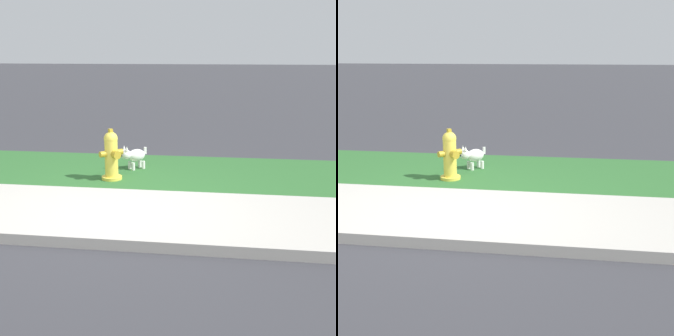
{
  "view_description": "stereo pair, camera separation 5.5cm",
  "coord_description": "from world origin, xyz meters",
  "views": [
    {
      "loc": [
        1.41,
        -5.27,
        1.93
      ],
      "look_at": [
        0.57,
        0.72,
        0.4
      ],
      "focal_mm": 50.0,
      "sensor_mm": 36.0,
      "label": 1
    },
    {
      "loc": [
        1.46,
        -5.26,
        1.93
      ],
      "look_at": [
        0.57,
        0.72,
        0.4
      ],
      "focal_mm": 50.0,
      "sensor_mm": 36.0,
      "label": 2
    }
  ],
  "objects": [
    {
      "name": "ground_plane",
      "position": [
        0.0,
        0.0,
        0.0
      ],
      "size": [
        120.0,
        120.0,
        0.0
      ],
      "primitive_type": "plane",
      "color": "#38383D"
    },
    {
      "name": "sidewalk_pavement",
      "position": [
        0.0,
        0.0,
        0.01
      ],
      "size": [
        18.0,
        1.9,
        0.01
      ],
      "primitive_type": "cube",
      "color": "#BCB7AD",
      "rests_on": "ground"
    },
    {
      "name": "grass_verge",
      "position": [
        0.0,
        2.07,
        0.0
      ],
      "size": [
        18.0,
        2.25,
        0.01
      ],
      "primitive_type": "cube",
      "color": "#2D662D",
      "rests_on": "ground"
    },
    {
      "name": "street_curb",
      "position": [
        0.0,
        -1.03,
        0.06
      ],
      "size": [
        18.0,
        0.16,
        0.12
      ],
      "primitive_type": "cube",
      "color": "#BCB7AD",
      "rests_on": "ground"
    },
    {
      "name": "fire_hydrant_mid_block",
      "position": [
        -0.4,
        1.46,
        0.38
      ],
      "size": [
        0.35,
        0.35,
        0.78
      ],
      "rotation": [
        0.0,
        0.0,
        3.9
      ],
      "color": "yellow",
      "rests_on": "ground"
    },
    {
      "name": "small_white_dog",
      "position": [
        -0.2,
        2.12,
        0.23
      ],
      "size": [
        0.41,
        0.4,
        0.41
      ],
      "rotation": [
        0.0,
        0.0,
        3.89
      ],
      "color": "white",
      "rests_on": "ground"
    }
  ]
}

